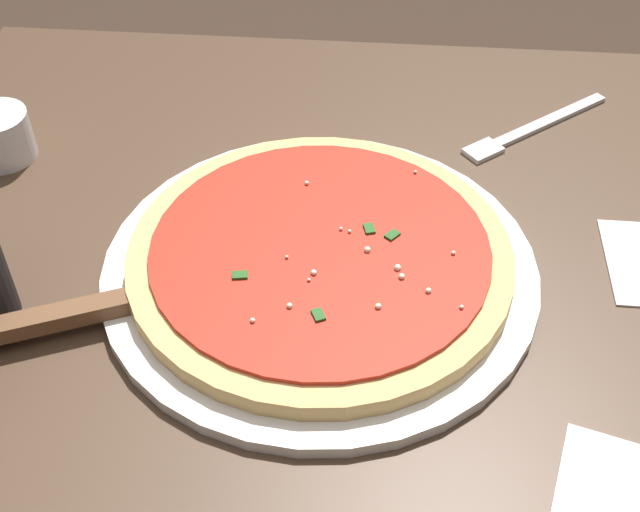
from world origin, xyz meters
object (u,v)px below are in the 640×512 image
pizza_server (113,306)px  fork (529,130)px  serving_plate (320,269)px  pizza (320,255)px

pizza_server → fork: pizza_server is taller
serving_plate → pizza: 0.02m
serving_plate → pizza: size_ratio=1.14×
pizza → pizza_server: pizza is taller
pizza → pizza_server: (-0.15, -0.07, -0.00)m
pizza_server → pizza: bearing=23.1°
pizza_server → fork: 0.45m
pizza → fork: (0.19, 0.22, -0.02)m
serving_plate → pizza_server: bearing=-156.9°
serving_plate → pizza_server: (-0.15, -0.07, 0.01)m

